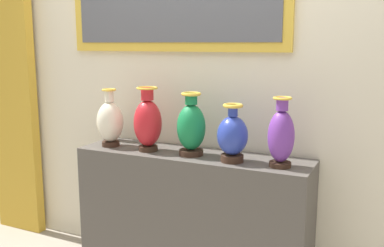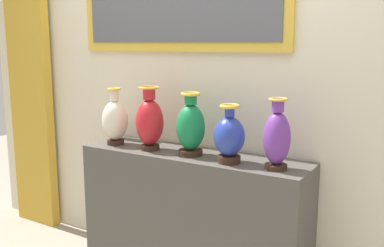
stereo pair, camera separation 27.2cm
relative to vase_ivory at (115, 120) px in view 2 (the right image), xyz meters
The scene contains 8 objects.
display_shelf 0.84m from the vase_ivory, ahead, with size 1.51×0.39×0.86m, color #4C4742.
back_wall 0.73m from the vase_ivory, 27.25° to the left, with size 4.24×0.14×2.66m.
curtain_gold 1.10m from the vase_ivory, behind, with size 0.44×0.08×2.36m, color gold.
vase_ivory is the anchor object (origin of this frame).
vase_crimson 0.30m from the vase_ivory, ahead, with size 0.18×0.18×0.41m.
vase_emerald 0.60m from the vase_ivory, ahead, with size 0.18×0.18×0.39m.
vase_cobalt 0.88m from the vase_ivory, ahead, with size 0.18×0.18×0.34m.
vase_violet 1.16m from the vase_ivory, ahead, with size 0.15×0.15×0.40m.
Camera 2 is at (1.38, -2.29, 1.54)m, focal length 40.92 mm.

